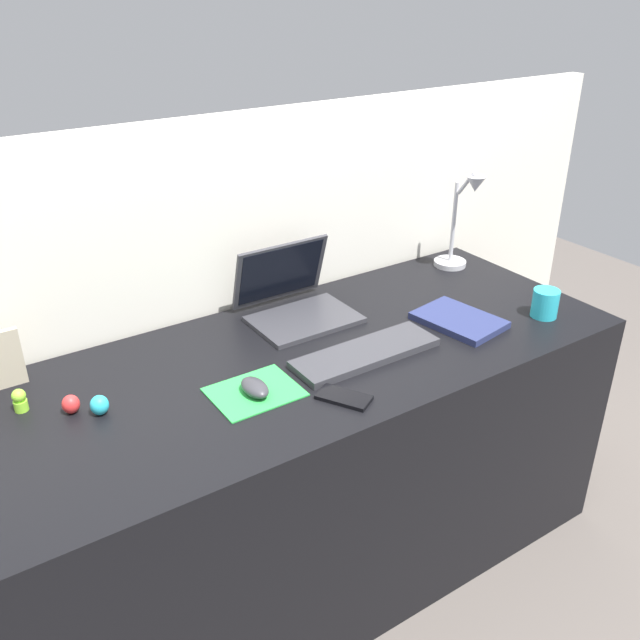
# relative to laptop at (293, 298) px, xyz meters

# --- Properties ---
(ground_plane) EXTENTS (6.00, 6.00, 0.00)m
(ground_plane) POSITION_rel_laptop_xyz_m (-0.09, -0.22, -0.79)
(ground_plane) COLOR #59514C
(back_wall) EXTENTS (2.96, 0.05, 1.31)m
(back_wall) POSITION_rel_laptop_xyz_m (-0.09, 0.17, -0.14)
(back_wall) COLOR silver
(back_wall) RESTS_ON ground_plane
(desk) EXTENTS (1.76, 0.71, 0.74)m
(desk) POSITION_rel_laptop_xyz_m (-0.09, -0.22, -0.42)
(desk) COLOR black
(desk) RESTS_ON ground_plane
(laptop) EXTENTS (0.30, 0.27, 0.21)m
(laptop) POSITION_rel_laptop_xyz_m (0.00, 0.00, 0.00)
(laptop) COLOR #333338
(laptop) RESTS_ON desk
(keyboard) EXTENTS (0.41, 0.13, 0.02)m
(keyboard) POSITION_rel_laptop_xyz_m (0.03, -0.32, -0.04)
(keyboard) COLOR #333338
(keyboard) RESTS_ON desk
(mousepad) EXTENTS (0.21, 0.17, 0.00)m
(mousepad) POSITION_rel_laptop_xyz_m (-0.30, -0.31, -0.05)
(mousepad) COLOR green
(mousepad) RESTS_ON desk
(mouse) EXTENTS (0.06, 0.10, 0.03)m
(mouse) POSITION_rel_laptop_xyz_m (-0.31, -0.32, -0.03)
(mouse) COLOR #333338
(mouse) RESTS_ON mousepad
(cell_phone) EXTENTS (0.12, 0.14, 0.01)m
(cell_phone) POSITION_rel_laptop_xyz_m (-0.14, -0.45, -0.05)
(cell_phone) COLOR black
(cell_phone) RESTS_ON desk
(desk_lamp) EXTENTS (0.11, 0.17, 0.34)m
(desk_lamp) POSITION_rel_laptop_xyz_m (0.65, -0.01, 0.11)
(desk_lamp) COLOR #B7B7BC
(desk_lamp) RESTS_ON desk
(notebook_pad) EXTENTS (0.21, 0.26, 0.02)m
(notebook_pad) POSITION_rel_laptop_xyz_m (0.37, -0.32, -0.04)
(notebook_pad) COLOR navy
(notebook_pad) RESTS_ON desk
(coffee_mug) EXTENTS (0.08, 0.08, 0.08)m
(coffee_mug) POSITION_rel_laptop_xyz_m (0.61, -0.42, -0.01)
(coffee_mug) COLOR #28B7CC
(coffee_mug) RESTS_ON desk
(toy_figurine_red) EXTENTS (0.04, 0.04, 0.04)m
(toy_figurine_red) POSITION_rel_laptop_xyz_m (-0.69, -0.15, -0.03)
(toy_figurine_red) COLOR red
(toy_figurine_red) RESTS_ON desk
(toy_figurine_lime) EXTENTS (0.03, 0.03, 0.06)m
(toy_figurine_lime) POSITION_rel_laptop_xyz_m (-0.79, -0.07, -0.02)
(toy_figurine_lime) COLOR #8CDB33
(toy_figurine_lime) RESTS_ON desk
(toy_figurine_cyan) EXTENTS (0.04, 0.04, 0.05)m
(toy_figurine_cyan) POSITION_rel_laptop_xyz_m (-0.64, -0.19, -0.03)
(toy_figurine_cyan) COLOR #28B7CC
(toy_figurine_cyan) RESTS_ON desk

